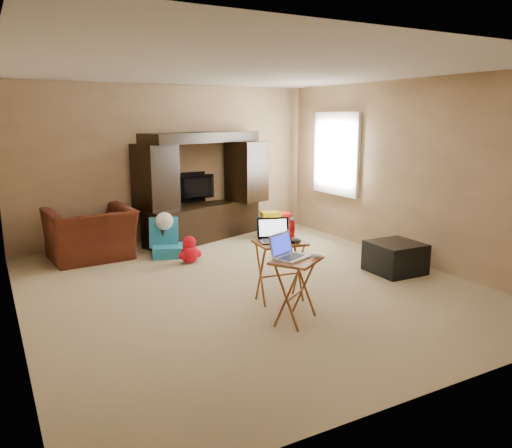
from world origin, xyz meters
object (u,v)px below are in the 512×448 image
mouse_right (296,240)px  water_bottle (292,229)px  entertainment_center (203,187)px  recliner (90,234)px  tray_table_left (296,290)px  push_toy (275,223)px  laptop_left (292,247)px  laptop_right (276,231)px  mouse_left (317,256)px  child_rocker (168,237)px  plush_toy (190,249)px  television (198,187)px  tray_table_right (280,271)px  ottoman (395,257)px

mouse_right → water_bottle: (0.07, 0.20, 0.08)m
entertainment_center → mouse_right: 3.18m
recliner → tray_table_left: bearing=107.8°
recliner → push_toy: 3.03m
entertainment_center → push_toy: entertainment_center is taller
entertainment_center → laptop_left: entertainment_center is taller
laptop_right → mouse_left: 0.68m
recliner → push_toy: bearing=174.6°
child_rocker → tray_table_left: tray_table_left is taller
entertainment_center → mouse_left: bearing=-115.6°
tray_table_left → mouse_right: (0.29, 0.45, 0.38)m
laptop_right → entertainment_center: bearing=98.8°
plush_toy → recliner: bearing=144.4°
television → plush_toy: size_ratio=2.30×
push_toy → tray_table_right: (-1.53, -2.64, 0.11)m
child_rocker → plush_toy: child_rocker is taller
entertainment_center → child_rocker: (-0.88, -0.73, -0.60)m
water_bottle → recliner: bearing=123.0°
plush_toy → ottoman: 2.77m
child_rocker → ottoman: size_ratio=0.91×
laptop_left → television: bearing=58.1°
television → recliner: television is taller
child_rocker → tray_table_left: 2.91m
laptop_left → mouse_right: bearing=29.3°
laptop_right → mouse_left: laptop_right is taller
television → water_bottle: (-0.19, -3.17, -0.07)m
television → child_rocker: (-0.88, -0.94, -0.56)m
laptop_right → mouse_right: (0.17, -0.14, -0.09)m
push_toy → entertainment_center: bearing=176.4°
child_rocker → water_bottle: water_bottle is taller
mouse_left → child_rocker: bearing=99.9°
recliner → laptop_left: bearing=107.5°
plush_toy → mouse_left: bearing=-81.8°
tray_table_left → plush_toy: bearing=60.9°
recliner → ottoman: (3.36, -2.53, -0.17)m
laptop_left → water_bottle: size_ratio=1.63×
recliner → child_rocker: size_ratio=2.01×
push_toy → tray_table_left: size_ratio=0.92×
entertainment_center → laptop_left: size_ratio=6.38×
television → plush_toy: television is taller
mouse_left → water_bottle: 0.75m
television → mouse_left: bearing=77.8°
tray_table_left → water_bottle: (0.36, 0.65, 0.45)m
mouse_left → laptop_left: bearing=155.6°
child_rocker → laptop_right: laptop_right is taller
recliner → tray_table_left: size_ratio=1.76×
push_toy → laptop_left: (-1.72, -3.18, 0.54)m
push_toy → laptop_left: 3.66m
laptop_right → television: bearing=99.4°
recliner → mouse_right: size_ratio=8.28×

